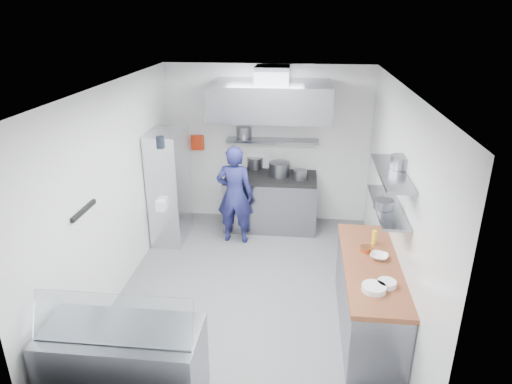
# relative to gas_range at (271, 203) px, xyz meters

# --- Properties ---
(floor) EXTENTS (5.00, 5.00, 0.00)m
(floor) POSITION_rel_gas_range_xyz_m (-0.10, -2.10, -0.45)
(floor) COLOR #58585A
(floor) RESTS_ON ground
(ceiling) EXTENTS (5.00, 5.00, 0.00)m
(ceiling) POSITION_rel_gas_range_xyz_m (-0.10, -2.10, 2.35)
(ceiling) COLOR silver
(ceiling) RESTS_ON wall_back
(wall_back) EXTENTS (3.60, 2.80, 0.02)m
(wall_back) POSITION_rel_gas_range_xyz_m (-0.10, 0.40, 0.95)
(wall_back) COLOR white
(wall_back) RESTS_ON floor
(wall_front) EXTENTS (3.60, 2.80, 0.02)m
(wall_front) POSITION_rel_gas_range_xyz_m (-0.10, -4.60, 0.95)
(wall_front) COLOR white
(wall_front) RESTS_ON floor
(wall_left) EXTENTS (2.80, 5.00, 0.02)m
(wall_left) POSITION_rel_gas_range_xyz_m (-1.90, -2.10, 0.95)
(wall_left) COLOR white
(wall_left) RESTS_ON floor
(wall_right) EXTENTS (2.80, 5.00, 0.02)m
(wall_right) POSITION_rel_gas_range_xyz_m (1.70, -2.10, 0.95)
(wall_right) COLOR white
(wall_right) RESTS_ON floor
(gas_range) EXTENTS (1.60, 0.80, 0.90)m
(gas_range) POSITION_rel_gas_range_xyz_m (0.00, 0.00, 0.00)
(gas_range) COLOR gray
(gas_range) RESTS_ON floor
(cooktop) EXTENTS (1.57, 0.78, 0.06)m
(cooktop) POSITION_rel_gas_range_xyz_m (0.00, 0.00, 0.48)
(cooktop) COLOR black
(cooktop) RESTS_ON gas_range
(stock_pot_left) EXTENTS (0.29, 0.29, 0.20)m
(stock_pot_left) POSITION_rel_gas_range_xyz_m (-0.32, 0.40, 0.61)
(stock_pot_left) COLOR slate
(stock_pot_left) RESTS_ON cooktop
(stock_pot_mid) EXTENTS (0.37, 0.37, 0.24)m
(stock_pot_mid) POSITION_rel_gas_range_xyz_m (0.14, 0.02, 0.63)
(stock_pot_mid) COLOR slate
(stock_pot_mid) RESTS_ON cooktop
(stock_pot_right) EXTENTS (0.24, 0.24, 0.16)m
(stock_pot_right) POSITION_rel_gas_range_xyz_m (0.50, -0.10, 0.59)
(stock_pot_right) COLOR slate
(stock_pot_right) RESTS_ON cooktop
(over_range_shelf) EXTENTS (1.60, 0.30, 0.04)m
(over_range_shelf) POSITION_rel_gas_range_xyz_m (0.00, 0.24, 1.07)
(over_range_shelf) COLOR gray
(over_range_shelf) RESTS_ON wall_back
(shelf_pot_a) EXTENTS (0.28, 0.28, 0.18)m
(shelf_pot_a) POSITION_rel_gas_range_xyz_m (-0.52, 0.40, 1.18)
(shelf_pot_a) COLOR slate
(shelf_pot_a) RESTS_ON over_range_shelf
(extractor_hood) EXTENTS (1.90, 1.15, 0.55)m
(extractor_hood) POSITION_rel_gas_range_xyz_m (0.00, -0.18, 1.85)
(extractor_hood) COLOR gray
(extractor_hood) RESTS_ON wall_back
(hood_duct) EXTENTS (0.55, 0.55, 0.24)m
(hood_duct) POSITION_rel_gas_range_xyz_m (0.00, 0.05, 2.23)
(hood_duct) COLOR slate
(hood_duct) RESTS_ON extractor_hood
(red_firebox) EXTENTS (0.22, 0.10, 0.26)m
(red_firebox) POSITION_rel_gas_range_xyz_m (-1.35, 0.34, 0.97)
(red_firebox) COLOR red
(red_firebox) RESTS_ON wall_back
(chef) EXTENTS (0.63, 0.43, 1.66)m
(chef) POSITION_rel_gas_range_xyz_m (-0.54, -0.61, 0.38)
(chef) COLOR #1B1D52
(chef) RESTS_ON floor
(wire_rack) EXTENTS (0.50, 0.90, 1.85)m
(wire_rack) POSITION_rel_gas_range_xyz_m (-1.63, -0.59, 0.48)
(wire_rack) COLOR silver
(wire_rack) RESTS_ON floor
(rack_bin_a) EXTENTS (0.14, 0.18, 0.16)m
(rack_bin_a) POSITION_rel_gas_range_xyz_m (-1.63, -1.08, 0.35)
(rack_bin_a) COLOR white
(rack_bin_a) RESTS_ON wire_rack
(rack_bin_b) EXTENTS (0.15, 0.19, 0.17)m
(rack_bin_b) POSITION_rel_gas_range_xyz_m (-1.63, -0.69, 0.85)
(rack_bin_b) COLOR yellow
(rack_bin_b) RESTS_ON wire_rack
(rack_jar) EXTENTS (0.12, 0.12, 0.18)m
(rack_jar) POSITION_rel_gas_range_xyz_m (-1.58, -1.05, 1.35)
(rack_jar) COLOR black
(rack_jar) RESTS_ON wire_rack
(knife_strip) EXTENTS (0.04, 0.55, 0.05)m
(knife_strip) POSITION_rel_gas_range_xyz_m (-1.88, -3.00, 1.10)
(knife_strip) COLOR black
(knife_strip) RESTS_ON wall_left
(prep_counter_base) EXTENTS (0.62, 2.00, 0.84)m
(prep_counter_base) POSITION_rel_gas_range_xyz_m (1.38, -2.70, -0.03)
(prep_counter_base) COLOR gray
(prep_counter_base) RESTS_ON floor
(prep_counter_top) EXTENTS (0.65, 2.04, 0.06)m
(prep_counter_top) POSITION_rel_gas_range_xyz_m (1.38, -2.70, 0.42)
(prep_counter_top) COLOR brown
(prep_counter_top) RESTS_ON prep_counter_base
(plate_stack_a) EXTENTS (0.26, 0.26, 0.06)m
(plate_stack_a) POSITION_rel_gas_range_xyz_m (1.33, -3.26, 0.48)
(plate_stack_a) COLOR white
(plate_stack_a) RESTS_ON prep_counter_top
(plate_stack_b) EXTENTS (0.20, 0.20, 0.06)m
(plate_stack_b) POSITION_rel_gas_range_xyz_m (1.47, -3.16, 0.48)
(plate_stack_b) COLOR white
(plate_stack_b) RESTS_ON prep_counter_top
(copper_pan) EXTENTS (0.16, 0.16, 0.06)m
(copper_pan) POSITION_rel_gas_range_xyz_m (1.35, -2.42, 0.48)
(copper_pan) COLOR #CC6A39
(copper_pan) RESTS_ON prep_counter_top
(squeeze_bottle) EXTENTS (0.06, 0.06, 0.18)m
(squeeze_bottle) POSITION_rel_gas_range_xyz_m (1.46, -2.22, 0.54)
(squeeze_bottle) COLOR yellow
(squeeze_bottle) RESTS_ON prep_counter_top
(mixing_bowl) EXTENTS (0.26, 0.26, 0.05)m
(mixing_bowl) POSITION_rel_gas_range_xyz_m (1.48, -2.57, 0.48)
(mixing_bowl) COLOR white
(mixing_bowl) RESTS_ON prep_counter_top
(wall_shelf_lower) EXTENTS (0.30, 1.30, 0.04)m
(wall_shelf_lower) POSITION_rel_gas_range_xyz_m (1.54, -2.40, 1.05)
(wall_shelf_lower) COLOR gray
(wall_shelf_lower) RESTS_ON wall_right
(wall_shelf_upper) EXTENTS (0.30, 1.30, 0.04)m
(wall_shelf_upper) POSITION_rel_gas_range_xyz_m (1.54, -2.40, 1.47)
(wall_shelf_upper) COLOR gray
(wall_shelf_upper) RESTS_ON wall_right
(shelf_pot_c) EXTENTS (0.23, 0.23, 0.10)m
(shelf_pot_c) POSITION_rel_gas_range_xyz_m (1.47, -2.51, 1.12)
(shelf_pot_c) COLOR slate
(shelf_pot_c) RESTS_ON wall_shelf_lower
(shelf_pot_d) EXTENTS (0.28, 0.28, 0.14)m
(shelf_pot_d) POSITION_rel_gas_range_xyz_m (1.67, -2.29, 1.56)
(shelf_pot_d) COLOR slate
(shelf_pot_d) RESTS_ON wall_shelf_upper
(display_case) EXTENTS (1.50, 0.70, 0.85)m
(display_case) POSITION_rel_gas_range_xyz_m (-1.10, -4.10, -0.03)
(display_case) COLOR gray
(display_case) RESTS_ON floor
(display_glass) EXTENTS (1.47, 0.19, 0.42)m
(display_glass) POSITION_rel_gas_range_xyz_m (-1.10, -4.22, 0.62)
(display_glass) COLOR silver
(display_glass) RESTS_ON display_case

